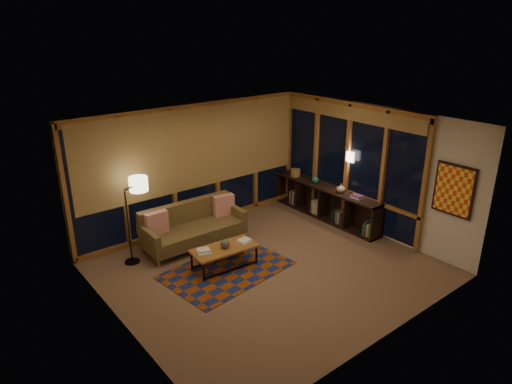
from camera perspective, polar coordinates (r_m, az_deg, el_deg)
floor at (r=8.48m, az=1.62°, el=-9.57°), size 5.50×5.00×0.01m
ceiling at (r=7.49m, az=1.83°, el=8.56°), size 5.50×5.00×0.01m
walls at (r=7.88m, az=1.72°, el=-1.07°), size 5.51×5.01×2.70m
window_wall_back at (r=9.75m, az=-7.55°, el=3.09°), size 5.30×0.16×2.60m
window_wall_right at (r=10.09m, az=11.19°, el=3.48°), size 0.16×3.70×2.60m
wall_art at (r=8.80m, az=23.49°, el=0.22°), size 0.06×0.74×0.94m
wall_sconce at (r=9.90m, az=11.70°, el=4.32°), size 0.12×0.18×0.22m
sofa at (r=9.20m, az=-7.73°, el=-4.28°), size 2.06×0.87×0.84m
pillow_left at (r=8.95m, az=-12.32°, el=-3.75°), size 0.45×0.15×0.45m
pillow_right at (r=9.58m, az=-4.06°, el=-1.62°), size 0.46×0.21×0.45m
area_rug at (r=8.45m, az=-3.65°, el=-9.68°), size 2.36×1.72×0.01m
coffee_table at (r=8.46m, az=-3.96°, el=-8.14°), size 1.24×0.65×0.40m
book_stack_a at (r=8.21m, az=-6.58°, el=-7.36°), size 0.26×0.23×0.06m
book_stack_b at (r=8.53m, az=-1.45°, el=-6.11°), size 0.29×0.25×0.05m
ceramic_pot at (r=8.31m, az=-3.88°, el=-6.45°), size 0.17×0.17×0.17m
floor_lamp at (r=8.65m, az=-15.69°, el=-3.83°), size 0.62×0.53×1.59m
bookshelf at (r=10.53m, az=8.52°, el=-1.25°), size 0.40×3.01×0.75m
basket at (r=10.98m, az=4.95°, el=2.42°), size 0.27×0.27×0.17m
teal_bowl at (r=10.57m, az=7.41°, el=1.53°), size 0.16×0.16×0.15m
vase at (r=10.07m, az=10.58°, el=0.48°), size 0.23×0.23×0.20m
shelf_book_stack at (r=9.82m, az=12.54°, el=-0.57°), size 0.25×0.30×0.08m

